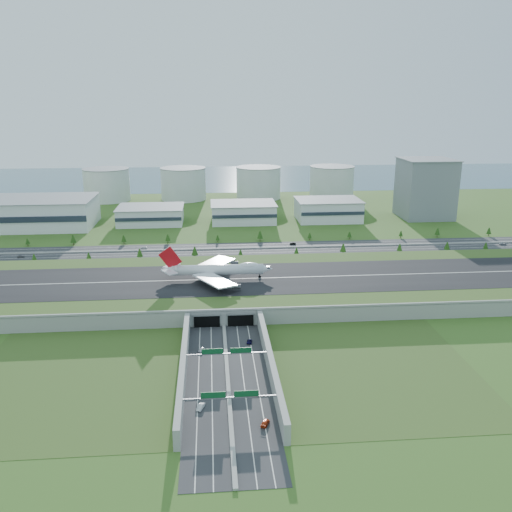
{
  "coord_description": "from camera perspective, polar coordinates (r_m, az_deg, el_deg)",
  "views": [
    {
      "loc": [
        -5.42,
        -303.44,
        111.52
      ],
      "look_at": [
        23.64,
        35.0,
        11.69
      ],
      "focal_mm": 38.0,
      "sensor_mm": 36.0,
      "label": 1
    }
  ],
  "objects": [
    {
      "name": "boeing_747",
      "position": [
        319.89,
        -4.11,
        -1.44
      ],
      "size": [
        66.95,
        63.26,
        20.69
      ],
      "rotation": [
        0.0,
        0.0,
        -0.02
      ],
      "color": "silver",
      "rests_on": "airfield_deck"
    },
    {
      "name": "hangar_mid_a",
      "position": [
        507.23,
        -11.01,
        4.24
      ],
      "size": [
        58.0,
        42.0,
        15.0
      ],
      "primitive_type": "cube",
      "color": "silver",
      "rests_on": "ground"
    },
    {
      "name": "car_2",
      "position": [
        258.63,
        -0.69,
        -8.97
      ],
      "size": [
        3.05,
        5.21,
        1.36
      ],
      "primitive_type": "imported",
      "rotation": [
        0.0,
        0.0,
        2.97
      ],
      "color": "#110D44",
      "rests_on": "ground"
    },
    {
      "name": "office_tower",
      "position": [
        545.62,
        17.4,
        6.78
      ],
      "size": [
        46.0,
        46.0,
        55.0
      ],
      "primitive_type": "cube",
      "color": "slate",
      "rests_on": "ground"
    },
    {
      "name": "sign_gantry_far",
      "position": [
        202.56,
        -2.76,
        -14.72
      ],
      "size": [
        38.7,
        0.7,
        9.8
      ],
      "color": "gray",
      "rests_on": "ground"
    },
    {
      "name": "hangar_mid_b",
      "position": [
        504.99,
        -1.35,
        4.6
      ],
      "size": [
        58.0,
        42.0,
        17.0
      ],
      "primitive_type": "cube",
      "color": "silver",
      "rests_on": "ground"
    },
    {
      "name": "car_3",
      "position": [
        200.23,
        0.96,
        -17.16
      ],
      "size": [
        4.23,
        5.86,
        1.58
      ],
      "primitive_type": "imported",
      "rotation": [
        0.0,
        0.0,
        2.72
      ],
      "color": "#BB3411",
      "rests_on": "ground"
    },
    {
      "name": "tree_row",
      "position": [
        413.21,
        -2.23,
        1.36
      ],
      "size": [
        505.66,
        48.69,
        8.49
      ],
      "color": "#3D2819",
      "rests_on": "ground"
    },
    {
      "name": "hangar_mid_c",
      "position": [
        515.83,
        7.58,
        4.83
      ],
      "size": [
        58.0,
        42.0,
        19.0
      ],
      "primitive_type": "cube",
      "color": "silver",
      "rests_on": "ground"
    },
    {
      "name": "underpass_road",
      "position": [
        230.94,
        -3.05,
        -11.56
      ],
      "size": [
        38.8,
        120.4,
        8.0
      ],
      "color": "#28282B",
      "rests_on": "ground"
    },
    {
      "name": "hangar_west",
      "position": [
        524.84,
        -23.15,
        4.18
      ],
      "size": [
        120.0,
        60.0,
        25.0
      ],
      "primitive_type": "cube",
      "color": "silver",
      "rests_on": "ground"
    },
    {
      "name": "car_4",
      "position": [
        426.79,
        -23.52,
        -0.03
      ],
      "size": [
        5.12,
        2.92,
        1.64
      ],
      "primitive_type": "imported",
      "rotation": [
        0.0,
        0.0,
        1.79
      ],
      "color": "slate",
      "rests_on": "ground"
    },
    {
      "name": "car_7",
      "position": [
        422.79,
        -11.73,
        0.84
      ],
      "size": [
        4.86,
        2.59,
        1.34
      ],
      "primitive_type": "imported",
      "rotation": [
        0.0,
        0.0,
        -1.41
      ],
      "color": "silver",
      "rests_on": "ground"
    },
    {
      "name": "fuel_tank_c",
      "position": [
        623.07,
        0.25,
        7.7
      ],
      "size": [
        50.0,
        50.0,
        35.0
      ],
      "primitive_type": "cylinder",
      "color": "silver",
      "rests_on": "ground"
    },
    {
      "name": "fuel_tank_a",
      "position": [
        631.09,
        -15.44,
        7.22
      ],
      "size": [
        50.0,
        50.0,
        35.0
      ],
      "primitive_type": "cylinder",
      "color": "silver",
      "rests_on": "ground"
    },
    {
      "name": "car_0",
      "position": [
        251.65,
        -5.75,
        -9.77
      ],
      "size": [
        3.57,
        5.33,
        1.69
      ],
      "primitive_type": "imported",
      "rotation": [
        0.0,
        0.0,
        -0.35
      ],
      "color": "silver",
      "rests_on": "ground"
    },
    {
      "name": "fuel_tank_b",
      "position": [
        621.3,
        -7.65,
        7.53
      ],
      "size": [
        50.0,
        50.0,
        35.0
      ],
      "primitive_type": "cylinder",
      "color": "silver",
      "rests_on": "ground"
    },
    {
      "name": "car_6",
      "position": [
        468.13,
        24.52,
        1.2
      ],
      "size": [
        5.7,
        3.09,
        1.52
      ],
      "primitive_type": "imported",
      "rotation": [
        0.0,
        0.0,
        1.68
      ],
      "color": "#B7B8BD",
      "rests_on": "ground"
    },
    {
      "name": "car_1",
      "position": [
        209.9,
        -5.86,
        -15.5
      ],
      "size": [
        3.51,
        5.45,
        1.7
      ],
      "primitive_type": "imported",
      "rotation": [
        0.0,
        0.0,
        -0.36
      ],
      "color": "white",
      "rests_on": "ground"
    },
    {
      "name": "bay_water",
      "position": [
        791.35,
        -4.51,
        8.23
      ],
      "size": [
        1200.0,
        260.0,
        0.06
      ],
      "primitive_type": "cube",
      "color": "#395D6D",
      "rests_on": "ground"
    },
    {
      "name": "fuel_tank_d",
      "position": [
        636.29,
        7.97,
        7.72
      ],
      "size": [
        50.0,
        50.0,
        35.0
      ],
      "primitive_type": "cylinder",
      "color": "silver",
      "rests_on": "ground"
    },
    {
      "name": "sign_gantry_near",
      "position": [
        233.22,
        -3.1,
        -10.29
      ],
      "size": [
        38.7,
        0.7,
        9.8
      ],
      "color": "gray",
      "rests_on": "ground"
    },
    {
      "name": "airfield_deck",
      "position": [
        321.85,
        -3.67,
        -3.15
      ],
      "size": [
        520.0,
        100.0,
        9.2
      ],
      "color": "#969691",
      "rests_on": "ground"
    },
    {
      "name": "north_expressway",
      "position": [
        413.77,
        -3.98,
        0.71
      ],
      "size": [
        560.0,
        36.0,
        0.12
      ],
      "primitive_type": "cube",
      "color": "#28282B",
      "rests_on": "ground"
    },
    {
      "name": "car_5",
      "position": [
        426.38,
        3.89,
        1.31
      ],
      "size": [
        5.02,
        1.98,
        1.62
      ],
      "primitive_type": "imported",
      "rotation": [
        0.0,
        0.0,
        -1.62
      ],
      "color": "black",
      "rests_on": "ground"
    },
    {
      "name": "ground",
      "position": [
        323.33,
        -3.65,
        -3.83
      ],
      "size": [
        1200.0,
        1200.0,
        0.0
      ],
      "primitive_type": "plane",
      "color": "#3E571B",
      "rests_on": "ground"
    }
  ]
}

